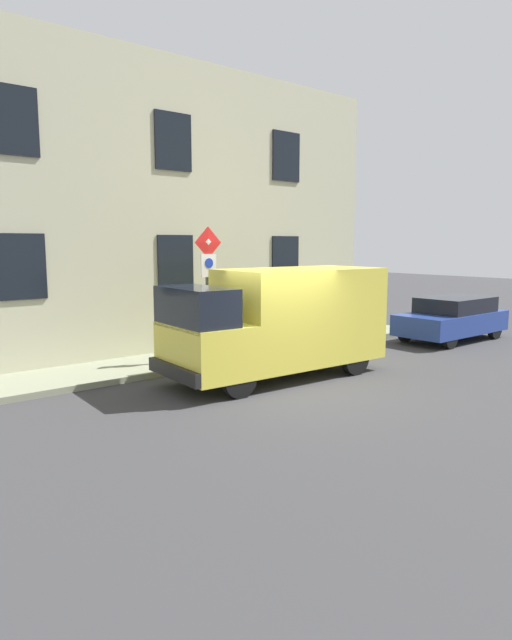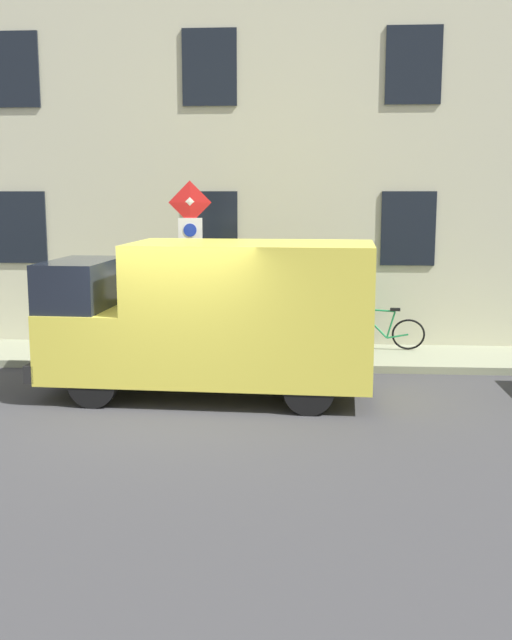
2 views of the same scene
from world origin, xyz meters
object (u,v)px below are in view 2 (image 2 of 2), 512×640
bicycle_orange (282,331)px  bicycle_purple (233,330)px  pedestrian (358,306)px  sign_post_stacked (191,245)px  delivery_van (215,315)px  bicycle_blue (332,331)px  bicycle_green (382,332)px

bicycle_orange → bicycle_purple: bearing=7.8°
bicycle_orange → pedestrian: bearing=178.4°
sign_post_stacked → pedestrian: (1.01, -3.17, -1.25)m
bicycle_purple → pedestrian: (-0.25, -2.51, 0.56)m
sign_post_stacked → pedestrian: 3.55m
delivery_van → bicycle_blue: delivery_van is taller
bicycle_blue → sign_post_stacked: bearing=19.3°
sign_post_stacked → delivery_van: sign_post_stacked is taller
bicycle_purple → delivery_van: bearing=98.8°
bicycle_green → bicycle_blue: 1.00m
bicycle_purple → bicycle_orange: bearing=-171.5°
sign_post_stacked → delivery_van: 2.26m
delivery_van → bicycle_green: 4.44m
delivery_van → bicycle_purple: delivery_van is taller
sign_post_stacked → bicycle_blue: 3.45m
sign_post_stacked → bicycle_orange: (1.26, -1.66, -1.81)m
sign_post_stacked → delivery_van: bearing=-160.6°
sign_post_stacked → bicycle_orange: size_ratio=1.89×
delivery_van → pedestrian: bearing=-127.5°
delivery_van → bicycle_orange: bearing=-104.3°
bicycle_green → pedestrian: size_ratio=1.00×
delivery_van → bicycle_blue: bearing=-119.1°
bicycle_green → bicycle_purple: (0.00, 3.00, 0.00)m
pedestrian → bicycle_blue: bearing=-67.9°
bicycle_orange → bicycle_purple: (0.00, 1.00, 0.00)m
bicycle_green → bicycle_orange: (0.00, 2.00, 0.00)m
delivery_van → bicycle_orange: (3.18, -0.98, -0.82)m
bicycle_green → bicycle_blue: same height
sign_post_stacked → bicycle_green: size_ratio=1.88×
sign_post_stacked → bicycle_purple: size_ratio=1.89×
bicycle_green → pedestrian: (-0.25, 0.50, 0.56)m
bicycle_orange → bicycle_purple: size_ratio=1.00×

